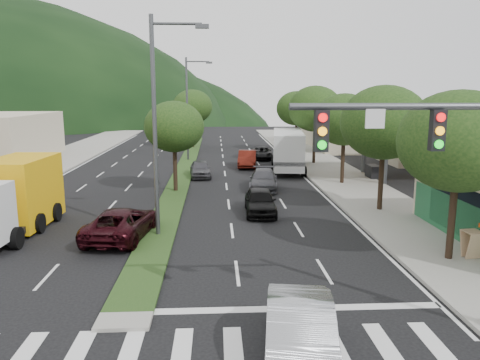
{
  "coord_description": "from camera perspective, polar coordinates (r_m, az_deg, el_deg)",
  "views": [
    {
      "loc": [
        2.73,
        -13.32,
        6.64
      ],
      "look_at": [
        3.97,
        10.13,
        2.26
      ],
      "focal_mm": 35.0,
      "sensor_mm": 36.0,
      "label": 1
    }
  ],
  "objects": [
    {
      "name": "car_queue_c",
      "position": [
        42.49,
        0.89,
        2.6
      ],
      "size": [
        2.0,
        4.63,
        1.48
      ],
      "primitive_type": "imported",
      "rotation": [
        0.0,
        0.0,
        -0.1
      ],
      "color": "#55160E",
      "rests_on": "ground"
    },
    {
      "name": "tree_med_near",
      "position": [
        31.52,
        -8.04,
        6.45
      ],
      "size": [
        4.0,
        4.0,
        6.02
      ],
      "color": "black",
      "rests_on": "median"
    },
    {
      "name": "ground",
      "position": [
        15.14,
        -13.62,
        -15.77
      ],
      "size": [
        160.0,
        160.0,
        0.0
      ],
      "primitive_type": "plane",
      "color": "black",
      "rests_on": "ground"
    },
    {
      "name": "tree_r_d",
      "position": [
        44.33,
        9.15,
        8.56
      ],
      "size": [
        5.0,
        5.0,
        7.17
      ],
      "color": "black",
      "rests_on": "sidewalk_right"
    },
    {
      "name": "crosswalk",
      "position": [
        13.41,
        -15.25,
        -19.5
      ],
      "size": [
        19.0,
        2.2,
        0.01
      ],
      "primitive_type": "cube",
      "color": "silver",
      "rests_on": "ground"
    },
    {
      "name": "tree_r_e",
      "position": [
        54.15,
        6.91,
        8.65
      ],
      "size": [
        4.6,
        4.6,
        6.71
      ],
      "color": "black",
      "rests_on": "sidewalk_right"
    },
    {
      "name": "tree_med_far",
      "position": [
        57.41,
        -5.82,
        8.9
      ],
      "size": [
        4.8,
        4.8,
        6.94
      ],
      "color": "black",
      "rests_on": "median"
    },
    {
      "name": "tree_r_a",
      "position": [
        19.73,
        25.08,
        4.28
      ],
      "size": [
        4.6,
        4.6,
        6.63
      ],
      "color": "black",
      "rests_on": "sidewalk_right"
    },
    {
      "name": "car_queue_e",
      "position": [
        37.48,
        -4.87,
        1.37
      ],
      "size": [
        1.89,
        4.04,
        1.34
      ],
      "primitive_type": "imported",
      "rotation": [
        0.0,
        0.0,
        0.08
      ],
      "color": "#47464B",
      "rests_on": "ground"
    },
    {
      "name": "streetlight_near",
      "position": [
        21.5,
        -9.85,
        7.6
      ],
      "size": [
        2.6,
        0.25,
        10.0
      ],
      "color": "#47494C",
      "rests_on": "ground"
    },
    {
      "name": "median",
      "position": [
        41.94,
        -6.72,
        1.48
      ],
      "size": [
        1.6,
        56.0,
        0.12
      ],
      "primitive_type": "cube",
      "color": "#1E3C16",
      "rests_on": "ground"
    },
    {
      "name": "car_queue_a",
      "position": [
        26.07,
        2.48,
        -2.59
      ],
      "size": [
        1.79,
        4.2,
        1.41
      ],
      "primitive_type": "imported",
      "rotation": [
        0.0,
        0.0,
        -0.03
      ],
      "color": "black",
      "rests_on": "ground"
    },
    {
      "name": "gas_canopy",
      "position": [
        38.94,
        21.84,
        6.89
      ],
      "size": [
        12.2,
        8.2,
        5.25
      ],
      "color": "silver",
      "rests_on": "ground"
    },
    {
      "name": "box_truck",
      "position": [
        25.04,
        -25.79,
        -1.99
      ],
      "size": [
        3.05,
        7.19,
        3.49
      ],
      "rotation": [
        0.0,
        0.0,
        3.09
      ],
      "color": "silver",
      "rests_on": "ground"
    },
    {
      "name": "suv_maroon",
      "position": [
        22.38,
        -14.23,
        -5.09
      ],
      "size": [
        3.1,
        5.5,
        1.45
      ],
      "primitive_type": "imported",
      "rotation": [
        0.0,
        0.0,
        3.0
      ],
      "color": "black",
      "rests_on": "ground"
    },
    {
      "name": "a_frame_sign",
      "position": [
        20.91,
        26.46,
        -6.75
      ],
      "size": [
        0.74,
        0.83,
        1.5
      ],
      "rotation": [
        0.0,
        0.0,
        0.11
      ],
      "color": "tan",
      "rests_on": "sidewalk_right"
    },
    {
      "name": "bldg_right_far",
      "position": [
        59.86,
        13.34,
        6.43
      ],
      "size": [
        10.0,
        16.0,
        5.2
      ],
      "primitive_type": "cube",
      "color": "beige",
      "rests_on": "ground"
    },
    {
      "name": "sidewalk_right",
      "position": [
        40.09,
        11.12,
        0.95
      ],
      "size": [
        5.0,
        90.0,
        0.15
      ],
      "primitive_type": "cube",
      "color": "gray",
      "rests_on": "ground"
    },
    {
      "name": "streetlight_mid",
      "position": [
        46.41,
        -6.22,
        9.21
      ],
      "size": [
        2.6,
        0.25,
        10.0
      ],
      "color": "#47494C",
      "rests_on": "ground"
    },
    {
      "name": "traffic_signal",
      "position": [
        13.51,
        24.8,
        1.09
      ],
      "size": [
        6.12,
        0.4,
        7.0
      ],
      "color": "#47494C",
      "rests_on": "ground"
    },
    {
      "name": "sidewalk_left",
      "position": [
        41.95,
        -25.01,
        0.57
      ],
      "size": [
        6.0,
        90.0,
        0.15
      ],
      "primitive_type": "cube",
      "color": "gray",
      "rests_on": "ground"
    },
    {
      "name": "tree_r_c",
      "position": [
        34.64,
        12.6,
        7.19
      ],
      "size": [
        4.4,
        4.4,
        6.48
      ],
      "color": "black",
      "rests_on": "sidewalk_right"
    },
    {
      "name": "car_queue_d",
      "position": [
        47.6,
        2.66,
        3.29
      ],
      "size": [
        2.37,
        4.54,
        1.22
      ],
      "primitive_type": "imported",
      "rotation": [
        0.0,
        0.0,
        -0.08
      ],
      "color": "black",
      "rests_on": "ground"
    },
    {
      "name": "motorhome",
      "position": [
        40.8,
        5.85,
        3.7
      ],
      "size": [
        3.7,
        9.02,
        3.36
      ],
      "rotation": [
        0.0,
        0.0,
        -0.13
      ],
      "color": "silver",
      "rests_on": "ground"
    },
    {
      "name": "sedan_silver",
      "position": [
        12.17,
        7.36,
        -18.29
      ],
      "size": [
        2.28,
        4.95,
        1.57
      ],
      "primitive_type": "imported",
      "rotation": [
        0.0,
        0.0,
        -0.13
      ],
      "color": "#A1A3A8",
      "rests_on": "ground"
    },
    {
      "name": "tree_r_b",
      "position": [
        27.02,
        17.17,
        6.7
      ],
      "size": [
        4.8,
        4.8,
        6.94
      ],
      "color": "black",
      "rests_on": "sidewalk_right"
    },
    {
      "name": "car_queue_b",
      "position": [
        32.7,
        2.87,
        0.05
      ],
      "size": [
        2.41,
        4.84,
        1.35
      ],
      "primitive_type": "imported",
      "rotation": [
        0.0,
        0.0,
        -0.11
      ],
      "color": "#454549",
      "rests_on": "ground"
    }
  ]
}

